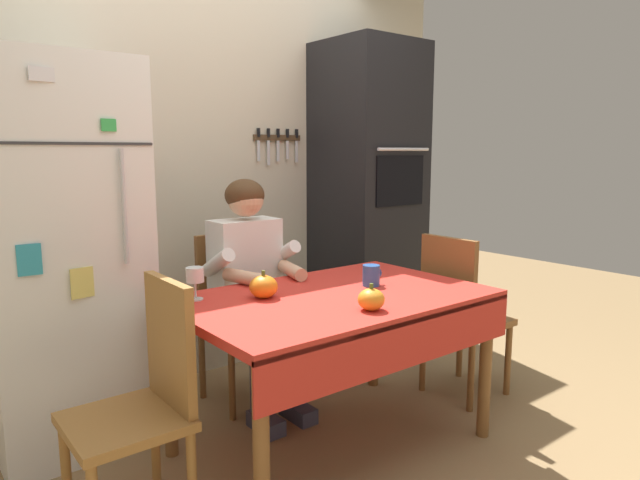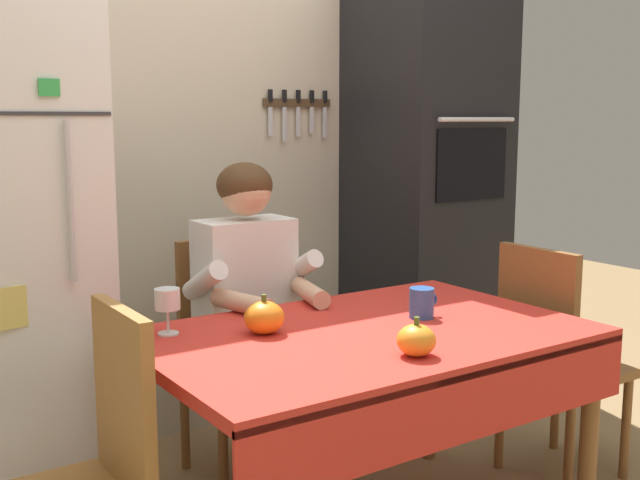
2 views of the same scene
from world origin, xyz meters
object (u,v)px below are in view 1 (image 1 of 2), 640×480
(wine_glass, at_px, (195,276))
(pumpkin_large, at_px, (264,287))
(seated_person, at_px, (252,275))
(chair_left_side, at_px, (146,395))
(wall_oven, at_px, (368,201))
(dining_table, at_px, (336,313))
(coffee_mug, at_px, (371,275))
(refrigerator, at_px, (61,256))
(chair_behind_person, at_px, (235,309))
(chair_right_side, at_px, (458,309))
(pumpkin_medium, at_px, (371,299))

(wine_glass, relative_size, pumpkin_large, 1.15)
(seated_person, bearing_deg, chair_left_side, -143.74)
(wall_oven, relative_size, dining_table, 1.50)
(wine_glass, distance_m, pumpkin_large, 0.30)
(coffee_mug, xyz_separation_m, wine_glass, (-0.79, 0.29, 0.05))
(refrigerator, distance_m, chair_left_side, 0.97)
(seated_person, bearing_deg, chair_behind_person, 90.00)
(chair_behind_person, relative_size, seated_person, 0.75)
(chair_right_side, bearing_deg, chair_behind_person, 141.24)
(chair_right_side, xyz_separation_m, chair_left_side, (-1.80, -0.01, 0.00))
(dining_table, height_order, chair_behind_person, chair_behind_person)
(dining_table, bearing_deg, pumpkin_medium, -98.58)
(chair_right_side, bearing_deg, chair_left_side, -179.74)
(wine_glass, bearing_deg, pumpkin_medium, -50.36)
(wall_oven, xyz_separation_m, chair_right_side, (-0.15, -0.92, -0.54))
(coffee_mug, xyz_separation_m, pumpkin_medium, (-0.30, -0.31, -0.01))
(wall_oven, bearing_deg, pumpkin_medium, -132.33)
(refrigerator, xyz_separation_m, chair_left_side, (0.05, -0.88, -0.39))
(refrigerator, distance_m, wine_glass, 0.70)
(chair_right_side, height_order, pumpkin_medium, chair_right_side)
(seated_person, height_order, pumpkin_large, seated_person)
(pumpkin_large, bearing_deg, wall_oven, 29.60)
(chair_left_side, xyz_separation_m, wine_glass, (0.36, 0.32, 0.33))
(refrigerator, distance_m, dining_table, 1.32)
(chair_right_side, bearing_deg, pumpkin_large, 172.43)
(dining_table, bearing_deg, wall_oven, 41.31)
(pumpkin_large, bearing_deg, wine_glass, 148.14)
(chair_behind_person, bearing_deg, wine_glass, -134.41)
(refrigerator, relative_size, wine_glass, 12.33)
(chair_left_side, height_order, wine_glass, chair_left_side)
(coffee_mug, bearing_deg, pumpkin_medium, -133.44)
(chair_left_side, bearing_deg, pumpkin_medium, -17.77)
(seated_person, bearing_deg, pumpkin_medium, -87.70)
(pumpkin_medium, bearing_deg, refrigerator, 128.09)
(dining_table, xyz_separation_m, chair_right_side, (0.90, 0.01, -0.14))
(chair_behind_person, distance_m, wine_glass, 0.74)
(wall_oven, height_order, dining_table, wall_oven)
(pumpkin_medium, bearing_deg, dining_table, 81.42)
(dining_table, relative_size, coffee_mug, 12.60)
(refrigerator, bearing_deg, chair_right_side, -25.32)
(refrigerator, xyz_separation_m, dining_table, (0.95, -0.88, -0.24))
(refrigerator, height_order, dining_table, refrigerator)
(dining_table, xyz_separation_m, wine_glass, (-0.54, 0.32, 0.19))
(wall_oven, distance_m, chair_left_side, 2.22)
(chair_right_side, height_order, pumpkin_large, chair_right_side)
(refrigerator, height_order, pumpkin_large, refrigerator)
(chair_right_side, bearing_deg, refrigerator, 154.68)
(seated_person, height_order, wine_glass, seated_person)
(chair_right_side, bearing_deg, coffee_mug, 177.41)
(wine_glass, bearing_deg, dining_table, -30.99)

